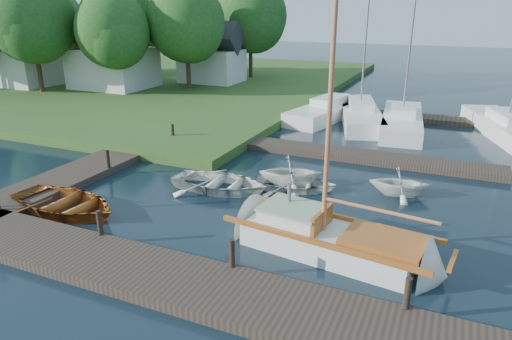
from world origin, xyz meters
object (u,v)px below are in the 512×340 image
at_px(tree_5, 56,23).
at_px(house_a, 113,57).
at_px(marina_boat_1, 360,113).
at_px(tree_7, 251,15).
at_px(sailboat, 334,243).
at_px(marina_boat_3, 507,127).
at_px(mooring_post_5, 173,132).
at_px(tree_3, 186,21).
at_px(marina_boat_0, 330,109).
at_px(mooring_post_2, 232,253).
at_px(house_c, 212,58).
at_px(mooring_post_1, 100,223).
at_px(mooring_post_4, 108,159).
at_px(house_b, 23,58).
at_px(tree_2, 113,30).
at_px(tree_4, 135,13).
at_px(tree_1, 32,18).
at_px(mooring_post_3, 408,293).
at_px(tender_b, 292,170).
at_px(tender_a, 220,180).
at_px(tender_c, 295,181).
at_px(dinghy, 65,200).
at_px(marina_boat_2, 402,120).
at_px(tender_d, 401,180).

bearing_deg(tree_5, house_a, -22.05).
height_order(marina_boat_1, tree_7, marina_boat_1).
xyz_separation_m(sailboat, marina_boat_3, (5.58, 16.51, 0.23)).
bearing_deg(house_a, mooring_post_5, -40.24).
relative_size(marina_boat_1, tree_3, 1.13).
height_order(marina_boat_0, tree_5, marina_boat_0).
bearing_deg(marina_boat_1, mooring_post_2, 165.23).
bearing_deg(house_c, mooring_post_1, -67.83).
xyz_separation_m(mooring_post_4, sailboat, (10.70, -2.70, -0.36)).
bearing_deg(tree_5, tree_7, 18.43).
bearing_deg(marina_boat_3, marina_boat_1, 69.24).
height_order(mooring_post_2, sailboat, sailboat).
bearing_deg(house_b, mooring_post_4, -33.69).
bearing_deg(tree_2, marina_boat_0, 1.32).
height_order(marina_boat_1, tree_5, marina_boat_1).
bearing_deg(tree_2, house_c, 63.30).
distance_m(mooring_post_4, house_c, 23.16).
relative_size(house_a, tree_2, 0.81).
distance_m(sailboat, house_a, 30.30).
distance_m(mooring_post_2, sailboat, 3.20).
bearing_deg(house_b, mooring_post_5, -23.20).
height_order(house_b, tree_7, tree_7).
relative_size(mooring_post_1, tree_4, 0.08).
height_order(mooring_post_4, tree_1, tree_1).
distance_m(marina_boat_0, house_a, 19.14).
xyz_separation_m(mooring_post_3, tender_b, (-5.27, 6.92, -0.02)).
height_order(tender_b, house_c, house_c).
relative_size(mooring_post_4, tender_a, 0.20).
relative_size(tender_c, house_c, 0.61).
distance_m(tender_b, tree_4, 30.89).
xyz_separation_m(mooring_post_1, mooring_post_5, (-4.00, 10.00, 0.00)).
distance_m(dinghy, tree_2, 22.11).
bearing_deg(house_b, marina_boat_3, -0.29).
distance_m(mooring_post_1, mooring_post_3, 9.00).
bearing_deg(tender_a, mooring_post_2, -151.57).
bearing_deg(marina_boat_0, house_c, 71.71).
bearing_deg(house_c, tree_1, -135.14).
bearing_deg(mooring_post_2, tree_4, 130.98).
bearing_deg(mooring_post_1, marina_boat_2, 69.92).
relative_size(mooring_post_4, tree_5, 0.10).
relative_size(house_b, tree_5, 0.71).
height_order(tender_d, house_a, house_a).
xyz_separation_m(tender_a, house_b, (-26.28, 13.67, 2.36)).
relative_size(mooring_post_3, tender_d, 0.35).
relative_size(tender_d, house_c, 0.44).
xyz_separation_m(marina_boat_1, marina_boat_2, (2.70, -0.97, 0.01)).
height_order(mooring_post_1, house_a, house_a).
relative_size(mooring_post_3, tree_4, 0.08).
height_order(mooring_post_2, tree_7, tree_7).
xyz_separation_m(mooring_post_5, tree_5, (-23.00, 15.05, 4.72)).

